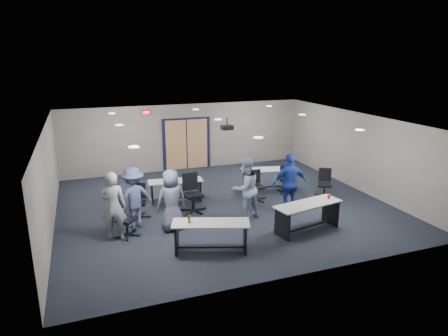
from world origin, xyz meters
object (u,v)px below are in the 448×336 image
object	(u,v)px
table_back_right	(268,175)
person_back	(134,198)
table_front_left	(210,231)
chair_back_c	(257,186)
person_gray	(113,206)
person_plaid	(171,200)
chair_loose_left	(126,218)
table_back_left	(176,187)
table_front_right	(308,212)
person_navy	(290,184)
chair_loose_right	(325,184)
chair_back_a	(138,202)
chair_back_d	(287,180)
chair_back_b	(193,193)
person_lightblue	(245,188)

from	to	relation	value
table_back_right	person_back	distance (m)	5.15
table_front_left	chair_back_c	world-z (taller)	table_front_left
person_gray	person_plaid	xyz separation A→B (m)	(1.52, 0.07, -0.06)
chair_back_c	table_back_right	bearing A→B (deg)	46.53
chair_loose_left	chair_back_c	bearing A→B (deg)	-29.33
table_back_left	person_gray	bearing A→B (deg)	-127.84
table_front_right	person_navy	bearing A→B (deg)	72.13
table_back_left	chair_loose_right	world-z (taller)	chair_loose_right
chair_back_a	person_gray	xyz separation A→B (m)	(-0.78, -1.21, 0.41)
table_back_left	person_gray	distance (m)	3.11
table_back_right	person_navy	world-z (taller)	person_navy
chair_loose_left	person_navy	world-z (taller)	person_navy
table_back_left	chair_back_c	bearing A→B (deg)	-11.87
chair_back_c	chair_loose_left	size ratio (longest dim) A/B	0.98
chair_back_c	person_navy	bearing A→B (deg)	-69.12
table_front_right	chair_back_a	bearing A→B (deg)	138.95
chair_back_d	chair_back_b	bearing A→B (deg)	-159.21
chair_back_b	chair_back_d	xyz separation A→B (m)	(3.50, 0.57, -0.12)
chair_back_c	person_back	size ratio (longest dim) A/B	0.57
chair_loose_left	person_gray	bearing A→B (deg)	149.75
table_back_right	person_navy	distance (m)	2.21
chair_back_b	table_front_right	bearing A→B (deg)	-49.75
table_back_left	chair_loose_left	world-z (taller)	chair_loose_left
person_lightblue	table_front_right	bearing A→B (deg)	114.80
chair_back_a	chair_back_c	bearing A→B (deg)	19.45
chair_loose_right	person_gray	xyz separation A→B (m)	(-6.86, -0.84, 0.43)
table_front_right	chair_back_c	distance (m)	2.64
table_back_left	table_front_left	bearing A→B (deg)	-84.12
chair_back_b	person_back	xyz separation A→B (m)	(-1.83, -0.52, 0.27)
table_back_left	person_navy	world-z (taller)	person_navy
chair_back_c	chair_back_d	size ratio (longest dim) A/B	1.07
person_gray	person_navy	world-z (taller)	same
person_gray	chair_back_b	bearing A→B (deg)	-140.45
chair_loose_right	table_front_left	bearing A→B (deg)	-123.19
chair_back_b	person_plaid	bearing A→B (deg)	-136.78
chair_back_c	person_gray	bearing A→B (deg)	-162.37
person_back	table_front_right	bearing A→B (deg)	140.44
chair_loose_left	chair_loose_right	xyz separation A→B (m)	(6.55, 0.75, -0.01)
table_back_right	chair_back_d	size ratio (longest dim) A/B	2.13
table_back_right	person_back	xyz separation A→B (m)	(-4.87, -1.63, 0.34)
table_front_right	chair_loose_right	bearing A→B (deg)	36.42
table_front_right	chair_back_c	bearing A→B (deg)	85.94
chair_back_d	chair_loose_right	distance (m)	1.29
person_lightblue	chair_back_b	bearing A→B (deg)	-55.80
person_plaid	person_lightblue	xyz separation A→B (m)	(2.18, 0.07, 0.06)
table_front_right	person_lightblue	distance (m)	1.89
table_front_left	person_back	world-z (taller)	person_back
person_navy	person_back	bearing A→B (deg)	0.06
table_front_left	chair_back_b	size ratio (longest dim) A/B	1.67
table_front_left	chair_back_d	size ratio (longest dim) A/B	2.13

